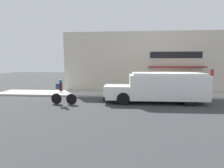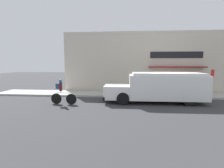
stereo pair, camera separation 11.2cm
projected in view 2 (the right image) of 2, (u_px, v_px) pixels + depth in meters
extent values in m
plane|color=#38383A|center=(165.00, 99.00, 13.25)|extent=(70.00, 70.00, 0.00)
cube|color=#ADAAA3|center=(162.00, 95.00, 14.44)|extent=(28.00, 2.44, 0.14)
cube|color=beige|center=(160.00, 62.00, 15.48)|extent=(17.47, 0.18, 5.46)
cube|color=black|center=(176.00, 55.00, 15.17)|extent=(4.47, 0.05, 0.56)
cube|color=maroon|center=(177.00, 67.00, 14.90)|extent=(4.69, 0.84, 0.10)
cube|color=white|center=(167.00, 87.00, 11.84)|extent=(5.05, 2.19, 1.61)
cube|color=white|center=(117.00, 91.00, 12.14)|extent=(1.75, 1.96, 0.88)
cube|color=white|center=(167.00, 74.00, 11.74)|extent=(4.65, 2.01, 0.15)
cube|color=black|center=(105.00, 96.00, 12.24)|extent=(0.16, 2.06, 0.24)
cube|color=red|center=(144.00, 83.00, 13.22)|extent=(0.03, 0.44, 0.44)
cylinder|color=black|center=(123.00, 94.00, 13.03)|extent=(0.82, 0.27, 0.81)
cylinder|color=black|center=(123.00, 99.00, 11.26)|extent=(0.82, 0.27, 0.81)
cylinder|color=black|center=(181.00, 95.00, 12.72)|extent=(0.82, 0.27, 0.81)
cylinder|color=black|center=(189.00, 100.00, 10.95)|extent=(0.82, 0.27, 0.81)
cylinder|color=black|center=(71.00, 99.00, 11.34)|extent=(0.71, 0.08, 0.71)
cylinder|color=black|center=(56.00, 99.00, 11.50)|extent=(0.71, 0.08, 0.71)
cylinder|color=#999EA3|center=(64.00, 93.00, 11.37)|extent=(0.98, 0.09, 0.04)
cylinder|color=#999EA3|center=(61.00, 92.00, 11.39)|extent=(0.04, 0.04, 0.12)
cube|color=#561E1E|center=(61.00, 87.00, 11.35)|extent=(0.13, 0.21, 0.56)
sphere|color=#2375B7|center=(60.00, 81.00, 11.30)|extent=(0.21, 0.21, 0.21)
cube|color=navy|center=(58.00, 86.00, 11.37)|extent=(0.27, 0.16, 0.36)
cylinder|color=slate|center=(212.00, 83.00, 13.17)|extent=(0.07, 0.07, 2.11)
cube|color=red|center=(213.00, 74.00, 13.03)|extent=(0.45, 0.45, 0.60)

